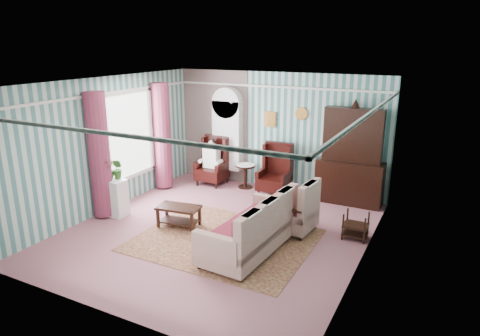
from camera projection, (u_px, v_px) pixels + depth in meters
The scene contains 17 objects.
floor at pixel (219, 231), 8.45m from camera, with size 6.00×6.00×0.00m, color #92555E.
room_shell at pixel (194, 127), 8.29m from camera, with size 5.53×6.02×2.91m.
bookcase at pixel (227, 140), 11.14m from camera, with size 0.80×0.28×2.24m, color silver.
dresser_hutch at pixel (351, 154), 9.60m from camera, with size 1.50×0.56×2.36m, color black.
wingback_left at pixel (212, 161), 11.06m from camera, with size 0.76×0.80×1.25m, color black.
wingback_right at pixel (274, 170), 10.29m from camera, with size 0.76×0.80×1.25m, color black.
seated_woman at pixel (212, 162), 11.07m from camera, with size 0.44×0.40×1.18m, color silver, non-canonical shape.
round_side_table at pixel (245, 176), 10.89m from camera, with size 0.50×0.50×0.60m, color black.
nest_table at pixel (356, 225), 8.06m from camera, with size 0.45×0.38×0.54m, color black.
plant_stand at pixel (114, 197), 9.13m from camera, with size 0.55×0.35×0.80m, color white.
rug at pixel (224, 240), 8.06m from camera, with size 3.20×2.60×0.01m, color #4C191B.
sofa at pixel (249, 226), 7.49m from camera, with size 2.14×0.93×1.00m, color beige.
floral_armchair at pixel (293, 205), 8.30m from camera, with size 0.88×0.78×1.09m, color #C0BB94.
coffee_table at pixel (179, 216), 8.60m from camera, with size 0.85×0.46×0.44m, color black.
potted_plant_a at pixel (105, 170), 8.89m from camera, with size 0.42×0.36×0.46m, color #174919.
potted_plant_b at pixel (118, 169), 9.01m from camera, with size 0.24×0.19×0.44m, color #1D5019.
potted_plant_c at pixel (109, 169), 9.07m from camera, with size 0.22×0.22×0.40m, color #1A541A.
Camera 1 is at (3.90, -6.70, 3.61)m, focal length 32.00 mm.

